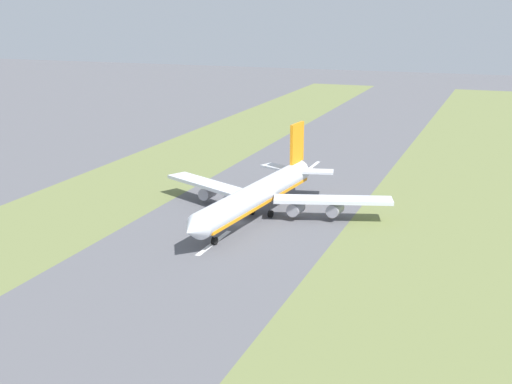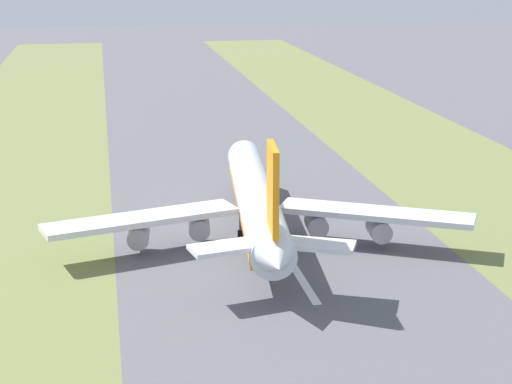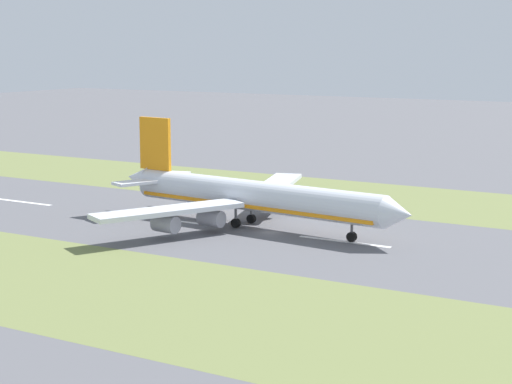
# 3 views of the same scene
# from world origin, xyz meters

# --- Properties ---
(ground_plane) EXTENTS (800.00, 800.00, 0.00)m
(ground_plane) POSITION_xyz_m (0.00, 0.00, 0.00)
(ground_plane) COLOR #56565B
(centreline_dash_mid) EXTENTS (1.20, 18.00, 0.01)m
(centreline_dash_mid) POSITION_xyz_m (0.00, -24.63, 0.01)
(centreline_dash_mid) COLOR silver
(centreline_dash_mid) RESTS_ON ground
(centreline_dash_far) EXTENTS (1.20, 18.00, 0.01)m
(centreline_dash_far) POSITION_xyz_m (0.00, 15.37, 0.01)
(centreline_dash_far) COLOR silver
(centreline_dash_far) RESTS_ON ground
(airplane_main_jet) EXTENTS (63.83, 67.22, 20.20)m
(airplane_main_jet) POSITION_xyz_m (-2.92, -6.52, 6.02)
(airplane_main_jet) COLOR silver
(airplane_main_jet) RESTS_ON ground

